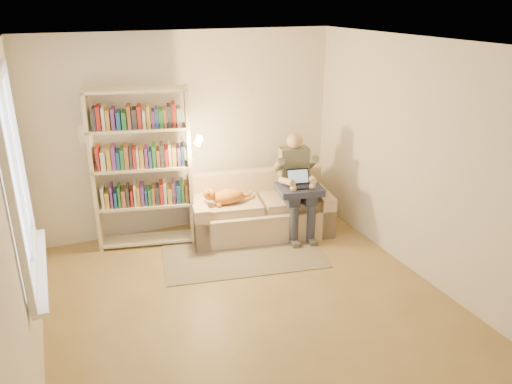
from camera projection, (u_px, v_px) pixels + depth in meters
name	position (u px, v px, depth m)	size (l,w,h in m)	color
floor	(255.00, 309.00, 5.09)	(4.50, 4.50, 0.00)	olive
ceiling	(254.00, 45.00, 4.14)	(4.00, 4.50, 0.02)	white
wall_left	(18.00, 227.00, 3.89)	(0.02, 4.50, 2.60)	silver
wall_right	(427.00, 165.00, 5.33)	(0.02, 4.50, 2.60)	silver
wall_back	(189.00, 133.00, 6.54)	(4.00, 0.02, 2.60)	silver
wall_front	(415.00, 331.00, 2.68)	(4.00, 0.02, 2.60)	silver
window	(24.00, 208.00, 4.05)	(0.12, 1.52, 1.69)	white
sofa	(260.00, 212.00, 6.69)	(1.94, 1.12, 0.78)	#CCB490
person	(296.00, 179.00, 6.48)	(0.47, 0.66, 1.35)	#686A55
cat	(228.00, 196.00, 6.38)	(0.66, 0.29, 0.24)	orange
blanket	(297.00, 189.00, 6.39)	(0.56, 0.45, 0.09)	#282D46
laptop	(297.00, 182.00, 6.36)	(0.33, 0.30, 0.24)	black
bookshelf	(142.00, 161.00, 6.06)	(1.31, 0.63, 2.01)	beige
rug	(243.00, 253.00, 6.19)	(1.94, 1.15, 0.01)	#7F755C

